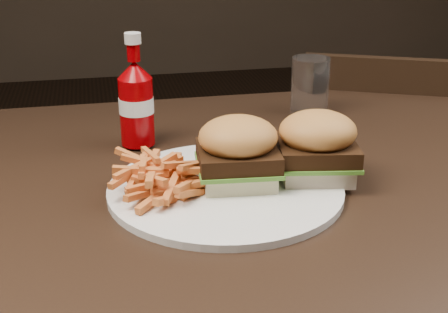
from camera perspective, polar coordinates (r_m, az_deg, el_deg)
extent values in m
cube|color=black|center=(0.93, -0.76, -2.81)|extent=(1.20, 0.80, 0.04)
cube|color=black|center=(1.65, 13.43, -3.35)|extent=(0.49, 0.49, 0.04)
cylinder|color=white|center=(0.87, 0.14, -3.00)|extent=(0.33, 0.33, 0.01)
cube|color=#F3E9B4|center=(0.87, 1.26, -1.74)|extent=(0.11, 0.10, 0.03)
cube|color=beige|center=(0.90, 8.37, -1.12)|extent=(0.11, 0.11, 0.03)
cylinder|color=#860004|center=(1.03, -7.99, 4.10)|extent=(0.07, 0.07, 0.11)
cylinder|color=white|center=(1.18, 7.85, 6.31)|extent=(0.08, 0.08, 0.11)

